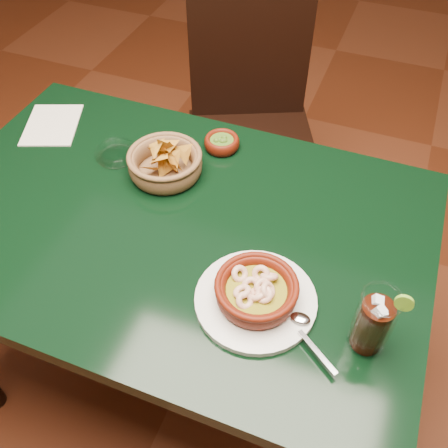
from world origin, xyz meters
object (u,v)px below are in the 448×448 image
(dining_chair, at_px, (251,125))
(shrimp_plate, at_px, (256,293))
(cola_drink, at_px, (373,322))
(chip_basket, at_px, (165,163))
(dining_table, at_px, (175,246))

(dining_chair, bearing_deg, shrimp_plate, -70.81)
(shrimp_plate, bearing_deg, cola_drink, -3.40)
(shrimp_plate, bearing_deg, dining_chair, 109.19)
(shrimp_plate, height_order, cola_drink, cola_drink)
(chip_basket, relative_size, cola_drink, 1.28)
(dining_chair, height_order, chip_basket, dining_chair)
(dining_table, distance_m, dining_chair, 0.72)
(shrimp_plate, distance_m, cola_drink, 0.23)
(chip_basket, xyz_separation_m, cola_drink, (0.57, -0.30, 0.04))
(chip_basket, bearing_deg, cola_drink, -28.07)
(dining_chair, distance_m, cola_drink, 1.05)
(shrimp_plate, height_order, chip_basket, chip_basket)
(dining_table, relative_size, cola_drink, 6.94)
(shrimp_plate, distance_m, chip_basket, 0.45)
(cola_drink, bearing_deg, chip_basket, 151.93)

